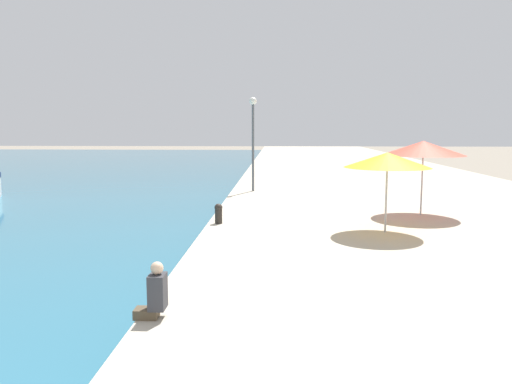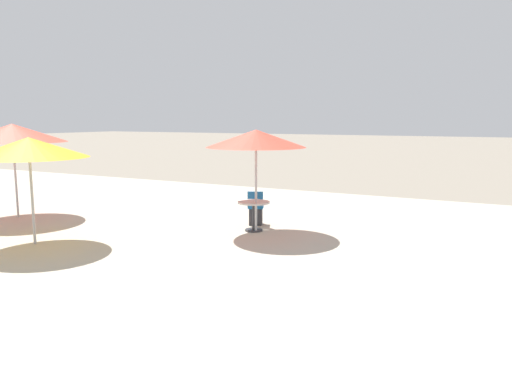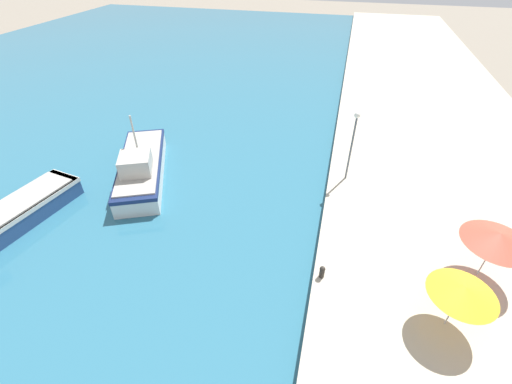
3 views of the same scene
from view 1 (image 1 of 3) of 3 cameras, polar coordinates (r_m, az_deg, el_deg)
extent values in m
cube|color=#BCB29E|center=(40.19, 10.70, 2.35)|extent=(16.00, 90.00, 0.62)
cylinder|color=#B7B7B7|center=(15.19, 14.65, -0.63)|extent=(0.06, 0.06, 2.08)
cone|color=yellow|center=(15.08, 14.79, 3.56)|extent=(2.53, 2.53, 0.44)
cylinder|color=#B7B7B7|center=(18.63, 18.43, 0.96)|extent=(0.06, 0.06, 2.28)
cone|color=#E04C38|center=(18.54, 18.58, 4.78)|extent=(2.90, 2.90, 0.51)
cube|color=brown|center=(8.56, -12.41, -13.37)|extent=(0.38, 0.28, 0.16)
cube|color=#38383D|center=(8.39, -11.19, -11.10)|extent=(0.26, 0.36, 0.58)
sphere|color=beige|center=(8.27, -11.25, -8.52)|extent=(0.21, 0.21, 0.21)
cylinder|color=#2D2823|center=(16.24, -4.30, -2.83)|extent=(0.24, 0.24, 0.45)
sphere|color=#2D2823|center=(16.19, -4.31, -1.79)|extent=(0.26, 0.26, 0.26)
cylinder|color=#565B60|center=(24.39, -0.34, 5.02)|extent=(0.12, 0.12, 4.20)
sphere|color=white|center=(24.41, -0.35, 10.37)|extent=(0.36, 0.36, 0.36)
camera|label=2|loc=(6.72, -35.08, 3.40)|focal=35.00mm
camera|label=3|loc=(11.16, -27.21, 66.27)|focal=24.00mm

